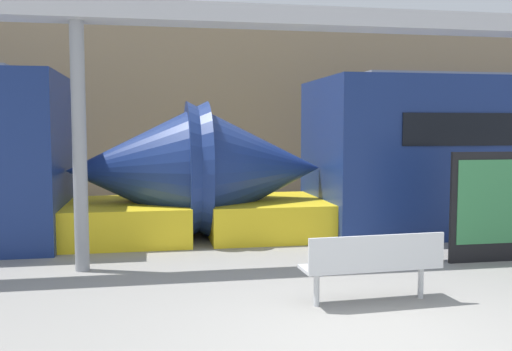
{
  "coord_description": "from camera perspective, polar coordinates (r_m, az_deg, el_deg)",
  "views": [
    {
      "loc": [
        -2.01,
        -5.3,
        2.12
      ],
      "look_at": [
        -0.46,
        3.16,
        1.4
      ],
      "focal_mm": 40.0,
      "sensor_mm": 36.0,
      "label": 1
    }
  ],
  "objects": [
    {
      "name": "support_column_near",
      "position": [
        8.74,
        -17.24,
        2.67
      ],
      "size": [
        0.21,
        0.21,
        3.66
      ],
      "primitive_type": "cylinder",
      "color": "gray",
      "rests_on": "ground_plane"
    },
    {
      "name": "station_wall",
      "position": [
        15.65,
        -3.02,
        6.18
      ],
      "size": [
        56.0,
        0.2,
        5.0
      ],
      "primitive_type": "cube",
      "color": "#9E8460",
      "rests_on": "ground_plane"
    },
    {
      "name": "poster_board",
      "position": [
        9.7,
        22.17,
        -2.89
      ],
      "size": [
        1.28,
        0.07,
        1.75
      ],
      "color": "black",
      "rests_on": "ground_plane"
    },
    {
      "name": "canopy_beam",
      "position": [
        8.89,
        -17.57,
        15.46
      ],
      "size": [
        28.0,
        0.6,
        0.28
      ],
      "primitive_type": "cube",
      "color": "#B7B7BC",
      "rests_on": "support_column_near"
    },
    {
      "name": "ground_plane",
      "position": [
        6.06,
        10.07,
        -15.8
      ],
      "size": [
        60.0,
        60.0,
        0.0
      ],
      "primitive_type": "plane",
      "color": "gray"
    },
    {
      "name": "bench_near",
      "position": [
        7.05,
        11.64,
        -8.44
      ],
      "size": [
        1.74,
        0.53,
        0.86
      ],
      "rotation": [
        0.0,
        0.0,
        0.05
      ],
      "color": "silver",
      "rests_on": "ground_plane"
    }
  ]
}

